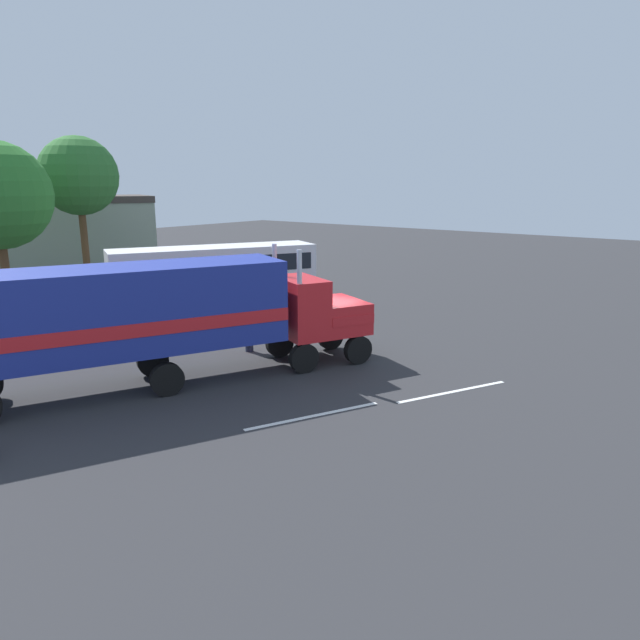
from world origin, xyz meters
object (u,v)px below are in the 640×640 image
(semi_truck, at_px, (159,313))
(parked_bus, at_px, (215,271))
(person_bystander, at_px, (249,330))
(parked_car, at_px, (42,331))
(tree_right, at_px, (78,176))

(semi_truck, height_order, parked_bus, semi_truck)
(person_bystander, relative_size, parked_bus, 0.15)
(parked_bus, relative_size, parked_car, 2.32)
(semi_truck, distance_m, person_bystander, 4.94)
(parked_bus, bearing_deg, semi_truck, -140.57)
(semi_truck, relative_size, person_bystander, 8.53)
(parked_car, bearing_deg, parked_bus, 1.97)
(person_bystander, height_order, parked_bus, parked_bus)
(semi_truck, distance_m, parked_bus, 12.20)
(person_bystander, xyz_separation_m, parked_car, (-5.06, 6.94, -0.09))
(parked_car, bearing_deg, person_bystander, -53.87)
(semi_truck, bearing_deg, parked_car, 93.26)
(person_bystander, bearing_deg, parked_car, 126.13)
(parked_car, relative_size, tree_right, 0.49)
(semi_truck, height_order, tree_right, tree_right)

